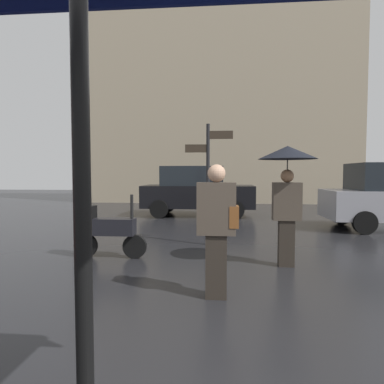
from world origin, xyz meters
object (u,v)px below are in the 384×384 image
Objects in this scene: parked_car_left at (197,191)px; parked_scooter at (107,229)px; street_signpost at (208,172)px; pedestrian_with_umbrella at (287,173)px; pedestrian_with_bag at (217,223)px.

parked_scooter is at bearing -85.92° from parked_car_left.
parked_scooter is at bearing -144.43° from street_signpost.
pedestrian_with_umbrella is 1.47× the size of parked_scooter.
street_signpost is (1.89, 1.35, 1.12)m from parked_scooter.
pedestrian_with_umbrella is at bearing -48.92° from street_signpost.
pedestrian_with_umbrella is 2.11m from pedestrian_with_bag.
pedestrian_with_bag reaches higher than parked_scooter.
pedestrian_with_bag is at bearing -51.84° from parked_scooter.
pedestrian_with_bag is (-1.19, -1.62, -0.66)m from pedestrian_with_umbrella.
pedestrian_with_umbrella is 7.33m from parked_car_left.
parked_scooter is 6.81m from parked_car_left.
street_signpost is (-1.44, 1.66, 0.03)m from pedestrian_with_umbrella.
pedestrian_with_bag is 0.64× the size of street_signpost.
parked_scooter is 0.34× the size of parked_car_left.
pedestrian_with_umbrella is at bearing -15.22° from parked_scooter.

